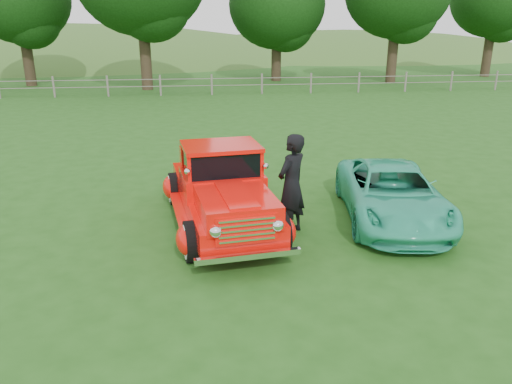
{
  "coord_description": "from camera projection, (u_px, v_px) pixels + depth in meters",
  "views": [
    {
      "loc": [
        -1.09,
        -8.06,
        4.09
      ],
      "look_at": [
        0.06,
        1.2,
        0.91
      ],
      "focal_mm": 35.0,
      "sensor_mm": 36.0,
      "label": 1
    }
  ],
  "objects": [
    {
      "name": "red_pickup",
      "position": [
        221.0,
        190.0,
        10.36
      ],
      "size": [
        2.68,
        5.16,
        1.78
      ],
      "rotation": [
        0.0,
        0.0,
        0.13
      ],
      "color": "black",
      "rests_on": "ground"
    },
    {
      "name": "man",
      "position": [
        291.0,
        185.0,
        9.92
      ],
      "size": [
        0.88,
        0.88,
        2.06
      ],
      "primitive_type": "imported",
      "rotation": [
        0.0,
        0.0,
        3.92
      ],
      "color": "black",
      "rests_on": "ground"
    },
    {
      "name": "teal_sedan",
      "position": [
        392.0,
        194.0,
        10.74
      ],
      "size": [
        2.61,
        4.53,
        1.19
      ],
      "primitive_type": "imported",
      "rotation": [
        0.0,
        0.0,
        -0.15
      ],
      "color": "#2EBA90",
      "rests_on": "ground"
    },
    {
      "name": "ground",
      "position": [
        261.0,
        261.0,
        9.01
      ],
      "size": [
        140.0,
        140.0,
        0.0
      ],
      "primitive_type": "plane",
      "color": "#1F4D14",
      "rests_on": "ground"
    },
    {
      "name": "distant_hills",
      "position": [
        171.0,
        91.0,
        65.86
      ],
      "size": [
        116.0,
        60.0,
        18.0
      ],
      "color": "#335C22",
      "rests_on": "ground"
    },
    {
      "name": "fence_line",
      "position": [
        212.0,
        85.0,
        29.48
      ],
      "size": [
        48.0,
        0.12,
        1.2
      ],
      "color": "slate",
      "rests_on": "ground"
    },
    {
      "name": "tree_near_east",
      "position": [
        277.0,
        5.0,
        35.14
      ],
      "size": [
        6.8,
        6.8,
        8.33
      ],
      "color": "black",
      "rests_on": "ground"
    }
  ]
}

